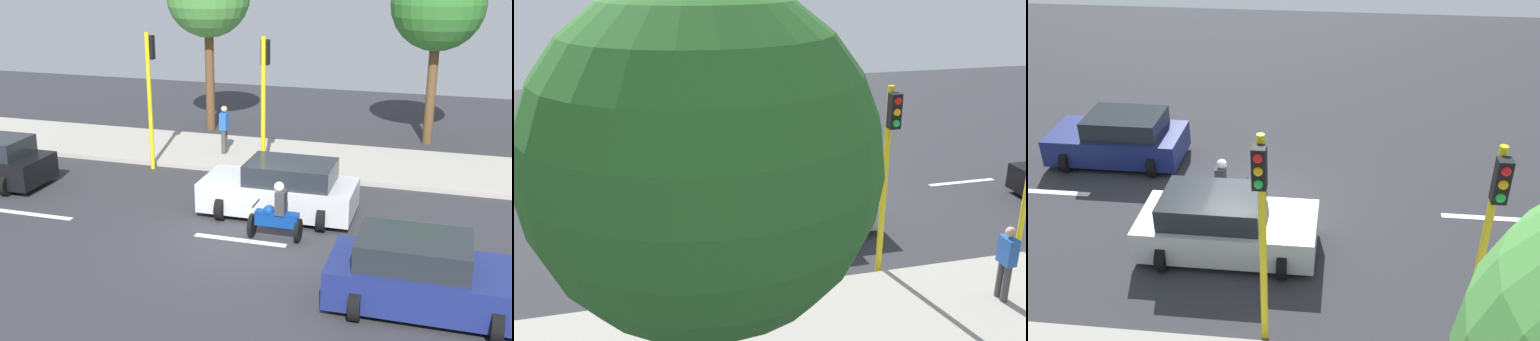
% 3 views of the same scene
% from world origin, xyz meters
% --- Properties ---
extents(ground_plane, '(40.00, 60.00, 0.10)m').
position_xyz_m(ground_plane, '(0.00, 0.00, -0.05)').
color(ground_plane, '#2D2D33').
extents(sidewalk, '(4.00, 60.00, 0.15)m').
position_xyz_m(sidewalk, '(7.00, 0.00, 0.07)').
color(sidewalk, '#9E998E').
rests_on(sidewalk, ground).
extents(lane_stripe_north, '(0.20, 2.40, 0.01)m').
position_xyz_m(lane_stripe_north, '(0.00, -6.00, 0.01)').
color(lane_stripe_north, white).
rests_on(lane_stripe_north, ground).
extents(lane_stripe_mid, '(0.20, 2.40, 0.01)m').
position_xyz_m(lane_stripe_mid, '(0.00, 0.00, 0.01)').
color(lane_stripe_mid, white).
rests_on(lane_stripe_mid, ground).
extents(lane_stripe_south, '(0.20, 2.40, 0.01)m').
position_xyz_m(lane_stripe_south, '(0.00, 6.00, 0.01)').
color(lane_stripe_south, white).
rests_on(lane_stripe_south, ground).
extents(car_silver, '(2.34, 4.18, 1.52)m').
position_xyz_m(car_silver, '(2.03, -0.54, 0.71)').
color(car_silver, '#B7B7BC').
rests_on(car_silver, ground).
extents(car_dark_blue, '(2.35, 3.97, 1.52)m').
position_xyz_m(car_dark_blue, '(-2.08, -4.57, 0.71)').
color(car_dark_blue, navy).
rests_on(car_dark_blue, ground).
extents(motorcycle, '(0.60, 1.30, 1.53)m').
position_xyz_m(motorcycle, '(0.35, -0.85, 0.64)').
color(motorcycle, black).
rests_on(motorcycle, ground).
extents(pedestrian_near_signal, '(0.40, 0.24, 1.69)m').
position_xyz_m(pedestrian_near_signal, '(6.69, 2.74, 1.06)').
color(pedestrian_near_signal, '#3F3F3F').
rests_on(pedestrian_near_signal, sidewalk).
extents(traffic_light_corner, '(0.49, 0.24, 4.50)m').
position_xyz_m(traffic_light_corner, '(4.85, 0.77, 2.93)').
color(traffic_light_corner, yellow).
rests_on(traffic_light_corner, ground).
extents(street_tree_south, '(3.38, 3.38, 6.86)m').
position_xyz_m(street_tree_south, '(10.60, -4.03, 5.13)').
color(street_tree_south, brown).
rests_on(street_tree_south, ground).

